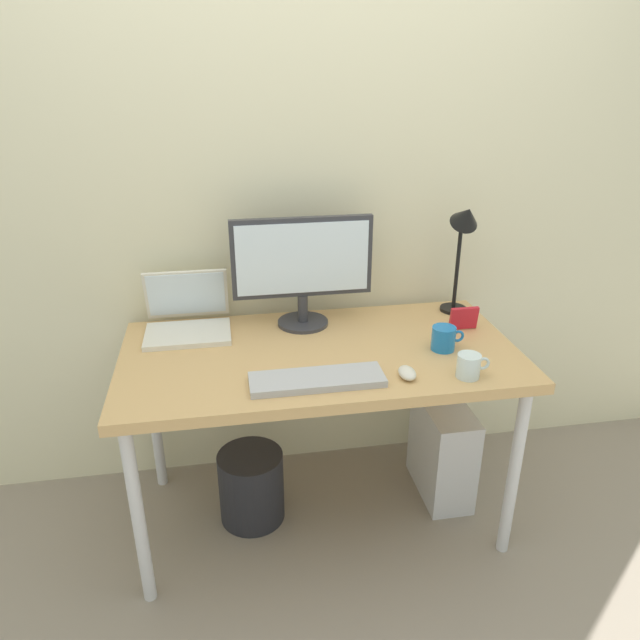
% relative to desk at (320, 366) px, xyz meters
% --- Properties ---
extents(ground_plane, '(6.00, 6.00, 0.00)m').
position_rel_desk_xyz_m(ground_plane, '(0.00, 0.00, -0.69)').
color(ground_plane, gray).
extents(back_wall, '(4.40, 0.04, 2.60)m').
position_rel_desk_xyz_m(back_wall, '(0.00, 0.43, 0.61)').
color(back_wall, beige).
rests_on(back_wall, ground_plane).
extents(desk, '(1.43, 0.74, 0.75)m').
position_rel_desk_xyz_m(desk, '(0.00, 0.00, 0.00)').
color(desk, tan).
rests_on(desk, ground_plane).
extents(monitor, '(0.54, 0.20, 0.43)m').
position_rel_desk_xyz_m(monitor, '(-0.03, 0.24, 0.31)').
color(monitor, '#333338').
rests_on(monitor, desk).
extents(laptop, '(0.32, 0.28, 0.22)m').
position_rel_desk_xyz_m(laptop, '(-0.47, 0.26, 0.12)').
color(laptop, silver).
rests_on(laptop, desk).
extents(desk_lamp, '(0.11, 0.16, 0.48)m').
position_rel_desk_xyz_m(desk_lamp, '(0.61, 0.24, 0.40)').
color(desk_lamp, black).
rests_on(desk_lamp, desk).
extents(keyboard, '(0.44, 0.14, 0.02)m').
position_rel_desk_xyz_m(keyboard, '(-0.05, -0.23, 0.08)').
color(keyboard, '#B2B2B7').
rests_on(keyboard, desk).
extents(mouse, '(0.06, 0.09, 0.03)m').
position_rel_desk_xyz_m(mouse, '(0.25, -0.25, 0.08)').
color(mouse, silver).
rests_on(mouse, desk).
extents(coffee_mug, '(0.12, 0.09, 0.09)m').
position_rel_desk_xyz_m(coffee_mug, '(0.44, -0.07, 0.11)').
color(coffee_mug, '#1E72BF').
rests_on(coffee_mug, desk).
extents(glass_cup, '(0.11, 0.08, 0.08)m').
position_rel_desk_xyz_m(glass_cup, '(0.45, -0.28, 0.10)').
color(glass_cup, silver).
rests_on(glass_cup, desk).
extents(photo_frame, '(0.11, 0.03, 0.09)m').
position_rel_desk_xyz_m(photo_frame, '(0.58, 0.08, 0.11)').
color(photo_frame, red).
rests_on(photo_frame, desk).
extents(computer_tower, '(0.18, 0.36, 0.42)m').
position_rel_desk_xyz_m(computer_tower, '(0.53, 0.06, -0.48)').
color(computer_tower, silver).
rests_on(computer_tower, ground_plane).
extents(wastebasket, '(0.26, 0.26, 0.30)m').
position_rel_desk_xyz_m(wastebasket, '(-0.27, 0.03, -0.54)').
color(wastebasket, '#232328').
rests_on(wastebasket, ground_plane).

